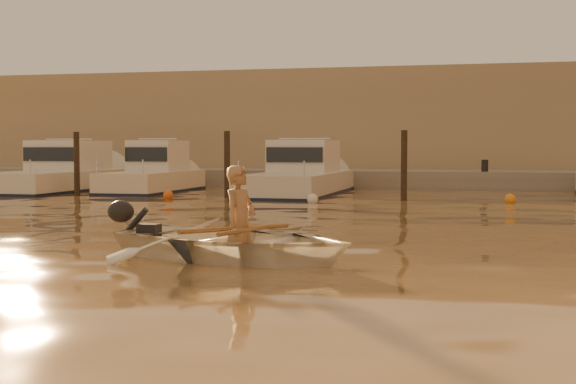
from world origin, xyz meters
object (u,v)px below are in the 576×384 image
(person, at_px, (240,224))
(moored_boat_0, at_px, (59,173))
(moored_boat_1, at_px, (152,174))
(moored_boat_2, at_px, (299,175))
(waterfront_building, at_px, (440,127))
(dinghy, at_px, (234,242))

(person, distance_m, moored_boat_0, 18.69)
(moored_boat_1, relative_size, moored_boat_2, 0.74)
(moored_boat_0, distance_m, waterfront_building, 16.67)
(waterfront_building, bearing_deg, dinghy, -92.61)
(person, bearing_deg, moored_boat_0, 53.27)
(dinghy, relative_size, waterfront_building, 0.08)
(dinghy, xyz_separation_m, person, (0.10, -0.03, 0.24))
(dinghy, xyz_separation_m, moored_boat_2, (-2.61, 14.85, 0.38))
(dinghy, bearing_deg, waterfront_building, 13.40)
(person, xyz_separation_m, moored_boat_2, (-2.71, 14.88, 0.14))
(moored_boat_1, xyz_separation_m, waterfront_building, (8.91, 11.00, 1.77))
(person, height_order, waterfront_building, waterfront_building)
(moored_boat_1, distance_m, moored_boat_2, 5.12)
(dinghy, height_order, person, person)
(dinghy, height_order, moored_boat_2, moored_boat_2)
(waterfront_building, bearing_deg, moored_boat_2, -109.00)
(dinghy, relative_size, moored_boat_1, 0.59)
(person, height_order, moored_boat_2, moored_boat_2)
(dinghy, bearing_deg, person, -90.00)
(moored_boat_2, relative_size, waterfront_building, 0.17)
(person, bearing_deg, moored_boat_1, 43.75)
(dinghy, distance_m, moored_boat_1, 16.74)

